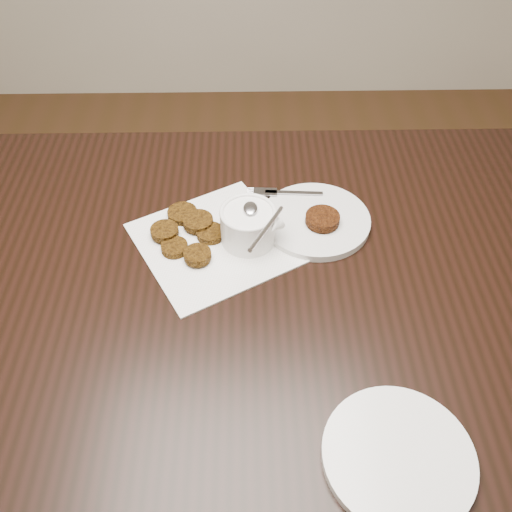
{
  "coord_description": "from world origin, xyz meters",
  "views": [
    {
      "loc": [
        0.06,
        -0.61,
        1.49
      ],
      "look_at": [
        0.07,
        0.05,
        0.8
      ],
      "focal_mm": 38.87,
      "sensor_mm": 36.0,
      "label": 1
    }
  ],
  "objects": [
    {
      "name": "plate_with_patty",
      "position": [
        0.19,
        0.19,
        0.77
      ],
      "size": [
        0.23,
        0.23,
        0.03
      ],
      "primitive_type": null,
      "rotation": [
        0.0,
        0.0,
        -0.07
      ],
      "color": "silver",
      "rests_on": "table"
    },
    {
      "name": "floor",
      "position": [
        0.0,
        0.0,
        0.0
      ],
      "size": [
        4.0,
        4.0,
        0.0
      ],
      "primitive_type": "plane",
      "color": "#51311B",
      "rests_on": "ground"
    },
    {
      "name": "table",
      "position": [
        0.03,
        0.02,
        0.38
      ],
      "size": [
        1.5,
        0.97,
        0.75
      ],
      "primitive_type": "cube",
      "color": "black",
      "rests_on": "floor"
    },
    {
      "name": "plate_empty",
      "position": [
        0.26,
        -0.29,
        0.76
      ],
      "size": [
        0.23,
        0.23,
        0.01
      ],
      "primitive_type": "cylinder",
      "rotation": [
        0.0,
        0.0,
        -0.12
      ],
      "color": "white",
      "rests_on": "table"
    },
    {
      "name": "napkin",
      "position": [
        -0.01,
        0.13,
        0.75
      ],
      "size": [
        0.36,
        0.36,
        0.0
      ],
      "primitive_type": "cube",
      "rotation": [
        0.0,
        0.0,
        0.51
      ],
      "color": "white",
      "rests_on": "table"
    },
    {
      "name": "sauce_ramekin",
      "position": [
        0.06,
        0.14,
        0.82
      ],
      "size": [
        0.15,
        0.15,
        0.14
      ],
      "primitive_type": null,
      "rotation": [
        0.0,
        0.0,
        -0.12
      ],
      "color": "white",
      "rests_on": "napkin"
    },
    {
      "name": "patty_cluster",
      "position": [
        -0.06,
        0.14,
        0.76
      ],
      "size": [
        0.21,
        0.21,
        0.02
      ],
      "primitive_type": null,
      "rotation": [
        0.0,
        0.0,
        -0.11
      ],
      "color": "brown",
      "rests_on": "napkin"
    }
  ]
}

